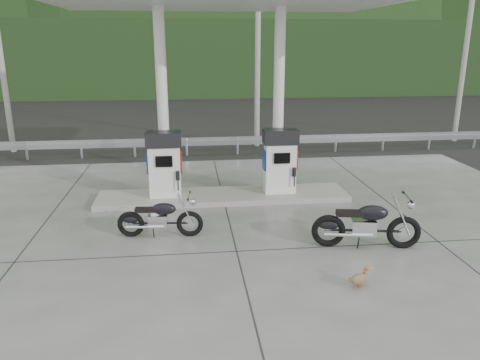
{
  "coord_description": "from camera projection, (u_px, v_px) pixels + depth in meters",
  "views": [
    {
      "loc": [
        -0.96,
        -10.0,
        4.26
      ],
      "look_at": [
        0.3,
        1.0,
        1.0
      ],
      "focal_mm": 35.0,
      "sensor_mm": 36.0,
      "label": 1
    }
  ],
  "objects": [
    {
      "name": "duck",
      "position": [
        359.0,
        279.0,
        8.39
      ],
      "size": [
        0.46,
        0.29,
        0.32
      ],
      "primitive_type": null,
      "rotation": [
        0.0,
        0.0,
        0.39
      ],
      "color": "brown",
      "rests_on": "forecourt_apron"
    },
    {
      "name": "forecourt_apron",
      "position": [
        232.0,
        233.0,
        10.83
      ],
      "size": [
        18.0,
        14.0,
        0.02
      ],
      "primitive_type": "cube",
      "color": "#61615C",
      "rests_on": "ground"
    },
    {
      "name": "motorcycle_right",
      "position": [
        366.0,
        225.0,
        9.96
      ],
      "size": [
        2.25,
        1.05,
        1.02
      ],
      "primitive_type": null,
      "rotation": [
        0.0,
        0.0,
        -0.18
      ],
      "color": "black",
      "rests_on": "forecourt_apron"
    },
    {
      "name": "guardrail",
      "position": [
        212.0,
        137.0,
        18.26
      ],
      "size": [
        26.0,
        0.16,
        1.42
      ],
      "primitive_type": null,
      "color": "#97989E",
      "rests_on": "ground"
    },
    {
      "name": "motorcycle_left",
      "position": [
        160.0,
        218.0,
        10.54
      ],
      "size": [
        1.86,
        0.74,
        0.86
      ],
      "primitive_type": null,
      "rotation": [
        0.0,
        0.0,
        -0.09
      ],
      "color": "black",
      "rests_on": "forecourt_apron"
    },
    {
      "name": "utility_pole_a",
      "position": [
        0.0,
        50.0,
        17.89
      ],
      "size": [
        0.22,
        0.22,
        8.0
      ],
      "primitive_type": "cylinder",
      "color": "gray",
      "rests_on": "ground"
    },
    {
      "name": "forested_hills",
      "position": [
        192.0,
        73.0,
        68.02
      ],
      "size": [
        100.0,
        40.0,
        140.0
      ],
      "primitive_type": null,
      "color": "black",
      "rests_on": "ground"
    },
    {
      "name": "gas_pump_right",
      "position": [
        280.0,
        161.0,
        13.09
      ],
      "size": [
        0.95,
        0.55,
        1.8
      ],
      "primitive_type": null,
      "color": "white",
      "rests_on": "pump_island"
    },
    {
      "name": "road",
      "position": [
        208.0,
        138.0,
        21.8
      ],
      "size": [
        60.0,
        7.0,
        0.01
      ],
      "primitive_type": "cube",
      "color": "black",
      "rests_on": "ground"
    },
    {
      "name": "canopy_column_left",
      "position": [
        163.0,
        104.0,
        12.67
      ],
      "size": [
        0.3,
        0.3,
        5.0
      ],
      "primitive_type": "cylinder",
      "color": "white",
      "rests_on": "pump_island"
    },
    {
      "name": "tree_band",
      "position": [
        196.0,
        58.0,
        38.58
      ],
      "size": [
        80.0,
        6.0,
        6.0
      ],
      "primitive_type": "cube",
      "color": "black",
      "rests_on": "ground"
    },
    {
      "name": "canopy_column_right",
      "position": [
        279.0,
        102.0,
        13.02
      ],
      "size": [
        0.3,
        0.3,
        5.0
      ],
      "primitive_type": "cylinder",
      "color": "white",
      "rests_on": "pump_island"
    },
    {
      "name": "utility_pole_b",
      "position": [
        258.0,
        49.0,
        18.98
      ],
      "size": [
        0.22,
        0.22,
        8.0
      ],
      "primitive_type": "cylinder",
      "color": "gray",
      "rests_on": "ground"
    },
    {
      "name": "pump_island",
      "position": [
        223.0,
        196.0,
        13.19
      ],
      "size": [
        7.0,
        1.4,
        0.15
      ],
      "primitive_type": "cube",
      "color": "gray",
      "rests_on": "forecourt_apron"
    },
    {
      "name": "utility_pole_c",
      "position": [
        466.0,
        49.0,
        19.96
      ],
      "size": [
        0.22,
        0.22,
        8.0
      ],
      "primitive_type": "cylinder",
      "color": "gray",
      "rests_on": "ground"
    },
    {
      "name": "gas_pump_left",
      "position": [
        165.0,
        164.0,
        12.74
      ],
      "size": [
        0.95,
        0.55,
        1.8
      ],
      "primitive_type": null,
      "color": "white",
      "rests_on": "pump_island"
    },
    {
      "name": "ground",
      "position": [
        232.0,
        234.0,
        10.84
      ],
      "size": [
        160.0,
        160.0,
        0.0
      ],
      "primitive_type": "plane",
      "color": "black",
      "rests_on": "ground"
    }
  ]
}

